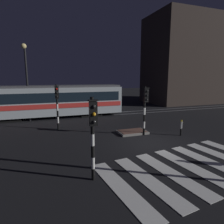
% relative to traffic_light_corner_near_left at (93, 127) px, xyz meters
% --- Properties ---
extents(ground_plane, '(120.00, 120.00, 0.00)m').
position_rel_traffic_light_corner_near_left_xyz_m(ground_plane, '(4.43, 3.15, -2.17)').
color(ground_plane, black).
extents(rail_near, '(80.00, 0.12, 0.03)m').
position_rel_traffic_light_corner_near_left_xyz_m(rail_near, '(4.43, 12.48, -2.16)').
color(rail_near, '#59595E').
rests_on(rail_near, ground).
extents(rail_far, '(80.00, 0.12, 0.03)m').
position_rel_traffic_light_corner_near_left_xyz_m(rail_far, '(4.43, 13.91, -2.16)').
color(rail_far, '#59595E').
rests_on(rail_far, ground).
extents(crosswalk_zebra, '(8.47, 5.26, 0.02)m').
position_rel_traffic_light_corner_near_left_xyz_m(crosswalk_zebra, '(4.43, -0.33, -2.16)').
color(crosswalk_zebra, silver).
rests_on(crosswalk_zebra, ground).
extents(traffic_island, '(2.07, 1.36, 0.18)m').
position_rel_traffic_light_corner_near_left_xyz_m(traffic_island, '(4.29, 5.48, -2.08)').
color(traffic_island, slate).
rests_on(traffic_island, ground).
extents(traffic_light_corner_near_left, '(0.36, 0.42, 3.29)m').
position_rel_traffic_light_corner_near_left_xyz_m(traffic_light_corner_near_left, '(0.00, 0.00, 0.00)').
color(traffic_light_corner_near_left, black).
rests_on(traffic_light_corner_near_left, ground).
extents(traffic_light_median_centre, '(0.36, 0.42, 3.42)m').
position_rel_traffic_light_corner_near_left_xyz_m(traffic_light_median_centre, '(4.86, 4.72, 0.08)').
color(traffic_light_median_centre, black).
rests_on(traffic_light_median_centre, ground).
extents(traffic_light_corner_far_left, '(0.36, 0.42, 3.49)m').
position_rel_traffic_light_corner_near_left_xyz_m(traffic_light_corner_far_left, '(-0.71, 8.32, 0.13)').
color(traffic_light_corner_far_left, black).
rests_on(traffic_light_corner_far_left, ground).
extents(street_lamp_trackside_left, '(0.44, 1.21, 6.80)m').
position_rel_traffic_light_corner_near_left_xyz_m(street_lamp_trackside_left, '(-2.97, 12.05, 2.17)').
color(street_lamp_trackside_left, black).
rests_on(street_lamp_trackside_left, ground).
extents(tram, '(14.21, 2.58, 4.15)m').
position_rel_traffic_light_corner_near_left_xyz_m(tram, '(-0.91, 13.19, -0.43)').
color(tram, '#B2BCC1').
rests_on(tram, ground).
extents(bollard_island_edge, '(0.12, 0.12, 1.11)m').
position_rel_traffic_light_corner_near_left_xyz_m(bollard_island_edge, '(7.24, 3.83, -1.61)').
color(bollard_island_edge, black).
rests_on(bollard_island_edge, ground).
extents(building_backdrop, '(16.06, 8.00, 13.37)m').
position_rel_traffic_light_corner_near_left_xyz_m(building_backdrop, '(22.24, 19.32, 4.51)').
color(building_backdrop, '#382D28').
rests_on(building_backdrop, ground).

